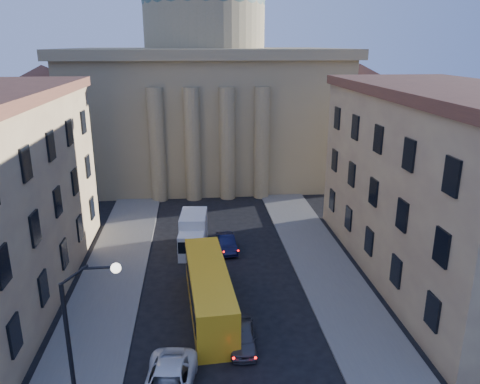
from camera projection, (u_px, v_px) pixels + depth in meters
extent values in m
cube|color=#63605A|center=(99.00, 317.00, 31.28)|extent=(5.00, 60.00, 0.15)
cube|color=#63605A|center=(346.00, 304.00, 32.88)|extent=(5.00, 60.00, 0.15)
cube|color=#867752|center=(206.00, 115.00, 65.73)|extent=(34.00, 26.00, 16.00)
cube|color=#867752|center=(205.00, 53.00, 63.19)|extent=(35.50, 27.50, 1.20)
cylinder|color=#867752|center=(204.00, 25.00, 62.10)|extent=(16.00, 16.00, 8.00)
cube|color=#867752|center=(50.00, 138.00, 62.61)|extent=(13.00, 13.00, 11.00)
cone|color=brown|center=(43.00, 81.00, 60.35)|extent=(26.02, 26.02, 4.00)
cube|color=#867752|center=(355.00, 132.00, 66.56)|extent=(13.00, 13.00, 11.00)
cone|color=brown|center=(359.00, 78.00, 64.29)|extent=(26.02, 26.02, 4.00)
cylinder|color=#867752|center=(157.00, 146.00, 53.10)|extent=(1.80, 1.80, 13.00)
cylinder|color=#867752|center=(193.00, 145.00, 53.47)|extent=(1.80, 1.80, 13.00)
cylinder|color=#867752|center=(227.00, 144.00, 53.85)|extent=(1.80, 1.80, 13.00)
cylinder|color=#867752|center=(262.00, 144.00, 54.22)|extent=(1.80, 1.80, 13.00)
cube|color=tan|center=(445.00, 190.00, 35.38)|extent=(11.00, 26.00, 14.00)
cube|color=brown|center=(458.00, 92.00, 33.17)|extent=(11.60, 26.60, 0.80)
cylinder|color=black|center=(71.00, 364.00, 20.70)|extent=(0.20, 0.20, 8.00)
cylinder|color=black|center=(73.00, 275.00, 19.44)|extent=(1.30, 0.12, 0.96)
cylinder|color=black|center=(97.00, 268.00, 19.44)|extent=(1.30, 0.12, 0.12)
sphere|color=white|center=(116.00, 268.00, 19.53)|extent=(0.44, 0.44, 0.44)
imported|color=#4B4B50|center=(243.00, 337.00, 28.17)|extent=(1.83, 3.99, 1.32)
imported|color=black|center=(227.00, 243.00, 41.47)|extent=(1.79, 4.21, 1.35)
cube|color=#EFAD1A|center=(209.00, 291.00, 31.64)|extent=(3.28, 11.26, 3.13)
cube|color=black|center=(209.00, 284.00, 31.48)|extent=(3.30, 10.66, 1.11)
cylinder|color=black|center=(200.00, 342.00, 28.00)|extent=(0.37, 1.03, 1.01)
cylinder|color=black|center=(233.00, 338.00, 28.32)|extent=(0.37, 1.03, 1.01)
cylinder|color=black|center=(191.00, 278.00, 35.59)|extent=(0.37, 1.03, 1.01)
cylinder|color=black|center=(217.00, 276.00, 35.91)|extent=(0.37, 1.03, 1.01)
cube|color=silver|center=(192.00, 246.00, 39.87)|extent=(2.34, 2.42, 2.25)
cube|color=black|center=(190.00, 248.00, 38.75)|extent=(2.06, 0.29, 1.03)
cube|color=silver|center=(194.00, 229.00, 42.12)|extent=(2.57, 4.11, 2.90)
cylinder|color=black|center=(180.00, 255.00, 39.71)|extent=(0.33, 0.86, 0.84)
cylinder|color=black|center=(202.00, 255.00, 39.73)|extent=(0.33, 0.86, 0.84)
cylinder|color=black|center=(185.00, 238.00, 43.28)|extent=(0.33, 0.86, 0.84)
cylinder|color=black|center=(205.00, 237.00, 43.31)|extent=(0.33, 0.86, 0.84)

